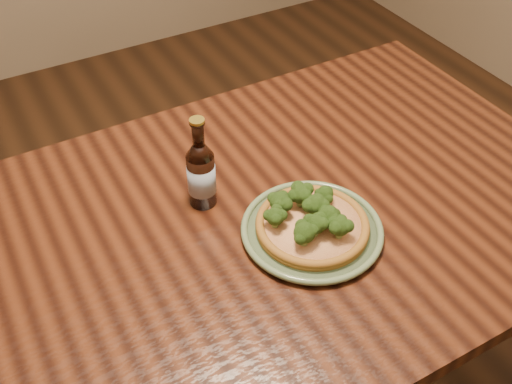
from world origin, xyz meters
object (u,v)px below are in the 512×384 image
table (229,259)px  beer_bottle (201,173)px  plate (312,230)px  pizza (312,222)px

table → beer_bottle: beer_bottle is taller
table → beer_bottle: 0.20m
beer_bottle → table: bearing=-85.0°
plate → beer_bottle: bearing=128.1°
table → beer_bottle: size_ratio=7.53×
beer_bottle → pizza: bearing=-51.8°
table → beer_bottle: bearing=94.8°
pizza → table: bearing=146.8°
pizza → beer_bottle: (-0.15, 0.19, 0.05)m
pizza → beer_bottle: bearing=128.0°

